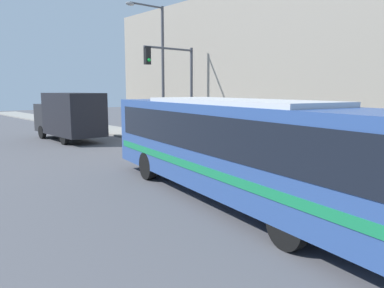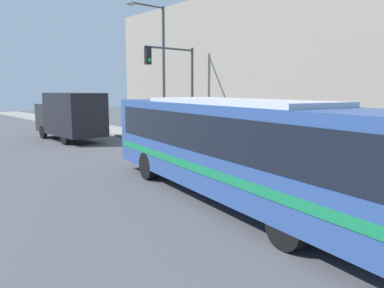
% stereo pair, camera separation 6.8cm
% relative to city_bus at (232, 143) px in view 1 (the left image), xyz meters
% --- Properties ---
extents(ground_plane, '(120.00, 120.00, 0.00)m').
position_rel_city_bus_xyz_m(ground_plane, '(0.71, -2.92, -1.80)').
color(ground_plane, '#515156').
extents(sidewalk, '(3.23, 70.00, 0.13)m').
position_rel_city_bus_xyz_m(sidewalk, '(6.83, 17.08, -1.74)').
color(sidewalk, gray).
rests_on(sidewalk, ground_plane).
extents(building_facade, '(6.00, 22.09, 9.21)m').
position_rel_city_bus_xyz_m(building_facade, '(11.44, 9.13, 2.80)').
color(building_facade, '#9E9384').
rests_on(building_facade, ground_plane).
extents(city_bus, '(4.63, 12.73, 3.10)m').
position_rel_city_bus_xyz_m(city_bus, '(0.00, 0.00, 0.00)').
color(city_bus, '#2D4C8C').
rests_on(city_bus, ground_plane).
extents(delivery_truck, '(2.41, 6.59, 3.16)m').
position_rel_city_bus_xyz_m(delivery_truck, '(1.85, 16.44, -0.09)').
color(delivery_truck, black).
rests_on(delivery_truck, ground_plane).
extents(fire_hydrant, '(0.25, 0.34, 0.82)m').
position_rel_city_bus_xyz_m(fire_hydrant, '(5.81, -0.89, -1.27)').
color(fire_hydrant, '#999999').
rests_on(fire_hydrant, sidewalk).
extents(traffic_light_pole, '(3.28, 0.35, 5.58)m').
position_rel_city_bus_xyz_m(traffic_light_pole, '(4.88, 8.80, 2.14)').
color(traffic_light_pole, '#47474C').
rests_on(traffic_light_pole, sidewalk).
extents(parking_meter, '(0.14, 0.14, 1.34)m').
position_rel_city_bus_xyz_m(parking_meter, '(5.81, 4.36, -0.77)').
color(parking_meter, '#47474C').
rests_on(parking_meter, sidewalk).
extents(street_lamp, '(2.66, 0.28, 8.31)m').
position_rel_city_bus_xyz_m(street_lamp, '(5.75, 11.66, 3.19)').
color(street_lamp, '#47474C').
rests_on(street_lamp, sidewalk).
extents(pedestrian_near_corner, '(0.34, 0.34, 1.72)m').
position_rel_city_bus_xyz_m(pedestrian_near_corner, '(7.08, 0.61, -0.80)').
color(pedestrian_near_corner, '#23283D').
rests_on(pedestrian_near_corner, sidewalk).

